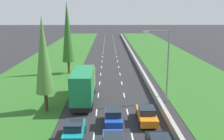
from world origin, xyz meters
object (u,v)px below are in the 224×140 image
(poplar_tree_third, at_px, (67,32))
(street_light_mast, at_px, (165,61))
(teal_hatchback_left_lane, at_px, (74,131))
(green_box_truck_left_lane, at_px, (84,85))
(blue_hatchback_centre_lane, at_px, (113,117))
(orange_sedan_right_lane, at_px, (146,115))
(poplar_tree_second, at_px, (43,56))

(poplar_tree_third, bearing_deg, street_light_mast, -47.77)
(teal_hatchback_left_lane, bearing_deg, green_box_truck_left_lane, 90.08)
(teal_hatchback_left_lane, xyz_separation_m, poplar_tree_third, (-4.12, 24.98, 6.65))
(blue_hatchback_centre_lane, bearing_deg, street_light_mast, 45.51)
(poplar_tree_third, bearing_deg, orange_sedan_right_lane, -62.70)
(orange_sedan_right_lane, bearing_deg, teal_hatchback_left_lane, -152.84)
(green_box_truck_left_lane, bearing_deg, street_light_mast, -1.92)
(blue_hatchback_centre_lane, height_order, poplar_tree_third, poplar_tree_third)
(poplar_tree_second, relative_size, poplar_tree_third, 0.83)
(green_box_truck_left_lane, relative_size, poplar_tree_second, 0.88)
(teal_hatchback_left_lane, height_order, green_box_truck_left_lane, green_box_truck_left_lane)
(teal_hatchback_left_lane, distance_m, poplar_tree_third, 26.17)
(poplar_tree_third, relative_size, street_light_mast, 1.43)
(teal_hatchback_left_lane, xyz_separation_m, poplar_tree_second, (-4.01, 6.72, 5.56))
(orange_sedan_right_lane, bearing_deg, blue_hatchback_centre_lane, -169.55)
(poplar_tree_third, xyz_separation_m, street_light_mast, (14.07, -15.51, -2.25))
(green_box_truck_left_lane, distance_m, poplar_tree_third, 16.59)
(blue_hatchback_centre_lane, bearing_deg, green_box_truck_left_lane, 117.26)
(blue_hatchback_centre_lane, height_order, green_box_truck_left_lane, green_box_truck_left_lane)
(poplar_tree_second, bearing_deg, blue_hatchback_centre_lane, -26.68)
(poplar_tree_third, height_order, street_light_mast, poplar_tree_third)
(teal_hatchback_left_lane, height_order, poplar_tree_third, poplar_tree_third)
(blue_hatchback_centre_lane, height_order, orange_sedan_right_lane, blue_hatchback_centre_lane)
(teal_hatchback_left_lane, bearing_deg, street_light_mast, 43.57)
(orange_sedan_right_lane, distance_m, poplar_tree_third, 25.01)
(street_light_mast, bearing_deg, green_box_truck_left_lane, 178.08)
(blue_hatchback_centre_lane, bearing_deg, poplar_tree_third, 109.13)
(orange_sedan_right_lane, height_order, green_box_truck_left_lane, green_box_truck_left_lane)
(poplar_tree_second, xyz_separation_m, street_light_mast, (13.97, 2.75, -1.17))
(poplar_tree_second, distance_m, poplar_tree_third, 18.29)
(green_box_truck_left_lane, relative_size, street_light_mast, 1.04)
(poplar_tree_second, relative_size, street_light_mast, 1.19)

